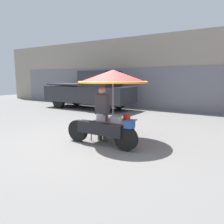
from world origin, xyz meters
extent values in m
plane|color=slate|center=(0.00, 0.00, 0.00)|extent=(36.00, 36.00, 0.00)
cube|color=gray|center=(0.00, 8.14, 2.11)|extent=(28.00, 2.00, 4.23)
cube|color=slate|center=(0.00, 7.11, 1.20)|extent=(23.80, 0.06, 2.40)
cylinder|color=black|center=(1.13, -0.20, 0.31)|extent=(0.62, 0.14, 0.62)
cylinder|color=black|center=(-0.45, -0.20, 0.31)|extent=(0.62, 0.14, 0.62)
cube|color=black|center=(0.34, -0.20, 0.47)|extent=(1.39, 0.24, 0.32)
cube|color=#234C93|center=(1.22, -0.20, 0.69)|extent=(0.20, 0.24, 0.18)
cylinder|color=black|center=(0.34, 0.74, 0.28)|extent=(0.56, 0.14, 0.56)
cylinder|color=#515156|center=(0.82, 0.03, 0.28)|extent=(0.03, 0.03, 0.57)
cylinder|color=#515156|center=(0.82, 0.86, 0.28)|extent=(0.03, 0.03, 0.57)
cylinder|color=#515156|center=(-0.14, 0.03, 0.28)|extent=(0.03, 0.03, 0.57)
cylinder|color=#515156|center=(-0.14, 0.86, 0.28)|extent=(0.03, 0.03, 0.57)
cube|color=gray|center=(0.34, 0.44, 0.58)|extent=(1.13, 0.98, 0.02)
cylinder|color=#B2B2B7|center=(0.34, 0.44, 1.13)|extent=(0.03, 0.03, 1.08)
cone|color=red|center=(0.34, 0.44, 1.85)|extent=(2.02, 2.02, 0.36)
torus|color=yellow|center=(0.34, 0.44, 1.69)|extent=(1.97, 1.97, 0.05)
cylinder|color=#B7B7BC|center=(0.09, 0.27, 0.70)|extent=(0.36, 0.36, 0.21)
cylinder|color=#B7B7BC|center=(0.54, 0.30, 0.66)|extent=(0.34, 0.34, 0.15)
cylinder|color=silver|center=(0.28, 0.64, 0.62)|extent=(0.25, 0.25, 0.07)
cylinder|color=red|center=(0.65, 0.72, 0.67)|extent=(0.21, 0.21, 0.17)
cylinder|color=#4C473D|center=(0.02, 0.24, 0.39)|extent=(0.14, 0.14, 0.77)
cylinder|color=#4C473D|center=(0.20, 0.24, 0.39)|extent=(0.14, 0.14, 0.77)
cube|color=#38383D|center=(0.11, 0.24, 1.06)|extent=(0.38, 0.22, 0.58)
sphere|color=tan|center=(0.11, 0.24, 1.45)|extent=(0.21, 0.21, 0.21)
cylinder|color=black|center=(-2.77, 4.49, 0.40)|extent=(0.81, 0.24, 0.81)
cylinder|color=black|center=(-2.77, 6.12, 0.40)|extent=(0.81, 0.24, 0.81)
cylinder|color=black|center=(-6.04, 4.49, 0.40)|extent=(0.81, 0.24, 0.81)
cylinder|color=black|center=(-6.04, 6.12, 0.40)|extent=(0.81, 0.24, 0.81)
cube|color=#28282D|center=(-4.40, 5.31, 0.86)|extent=(5.45, 1.92, 0.91)
cube|color=#28282D|center=(-3.53, 5.31, 1.75)|extent=(1.85, 1.77, 0.87)
cube|color=#2D2D33|center=(-5.49, 5.31, 1.42)|extent=(2.83, 1.84, 0.08)
camera|label=1|loc=(3.64, -4.84, 1.81)|focal=35.00mm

